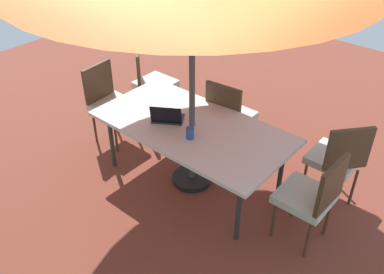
# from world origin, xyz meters

# --- Properties ---
(ground_plane) EXTENTS (10.00, 10.00, 0.02)m
(ground_plane) POSITION_xyz_m (0.00, 0.00, -0.01)
(ground_plane) COLOR brown
(dining_table) EXTENTS (2.04, 1.05, 0.74)m
(dining_table) POSITION_xyz_m (0.00, 0.00, 0.69)
(dining_table) COLOR white
(dining_table) RESTS_ON ground_plane
(chair_south) EXTENTS (0.47, 0.48, 0.98)m
(chair_south) POSITION_xyz_m (0.01, -0.67, 0.55)
(chair_south) COLOR silver
(chair_south) RESTS_ON ground_plane
(chair_southwest) EXTENTS (0.59, 0.58, 0.98)m
(chair_southwest) POSITION_xyz_m (-1.29, -0.71, 0.55)
(chair_southwest) COLOR silver
(chair_southwest) RESTS_ON ground_plane
(chair_west) EXTENTS (0.47, 0.46, 0.98)m
(chair_west) POSITION_xyz_m (-1.36, -0.04, 0.55)
(chair_west) COLOR silver
(chair_west) RESTS_ON ground_plane
(chair_east) EXTENTS (0.48, 0.47, 0.98)m
(chair_east) POSITION_xyz_m (1.32, 0.01, 0.55)
(chair_east) COLOR silver
(chair_east) RESTS_ON ground_plane
(chair_southeast) EXTENTS (0.59, 0.59, 0.98)m
(chair_southeast) POSITION_xyz_m (1.31, -0.70, 0.55)
(chair_southeast) COLOR silver
(chair_southeast) RESTS_ON ground_plane
(laptop) EXTENTS (0.40, 0.38, 0.21)m
(laptop) POSITION_xyz_m (0.24, 0.11, 0.79)
(laptop) COLOR #2D2D33
(laptop) RESTS_ON dining_table
(cup) EXTENTS (0.08, 0.08, 0.12)m
(cup) POSITION_xyz_m (-0.13, 0.19, 0.80)
(cup) COLOR #334C99
(cup) RESTS_ON dining_table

